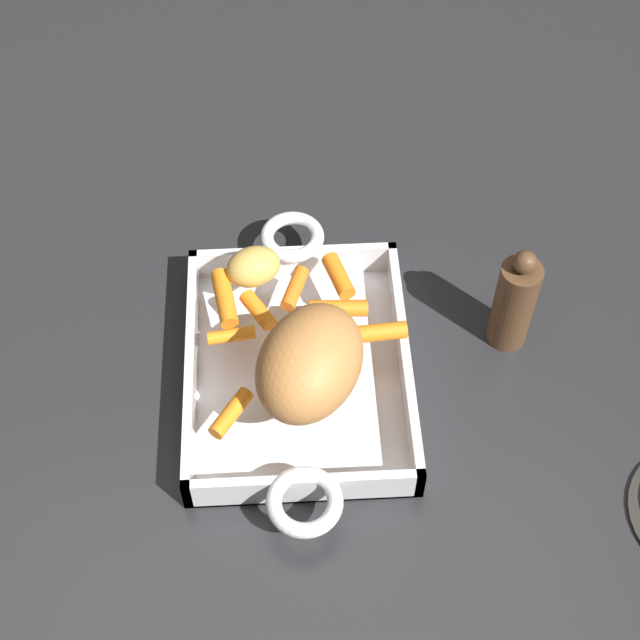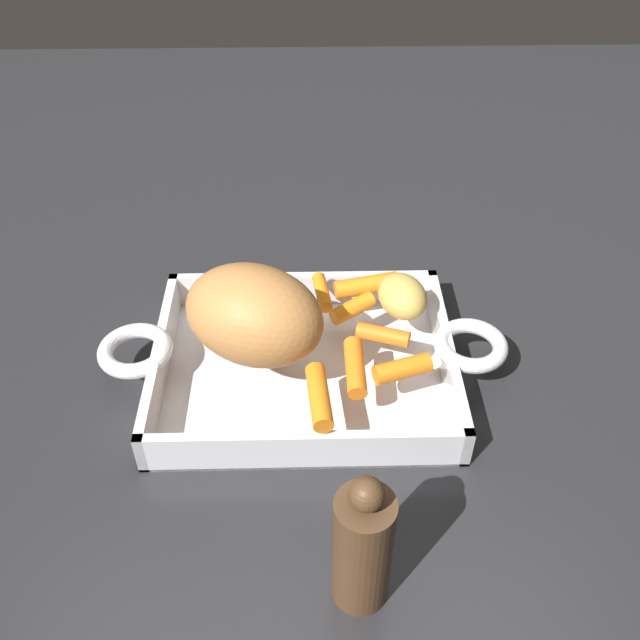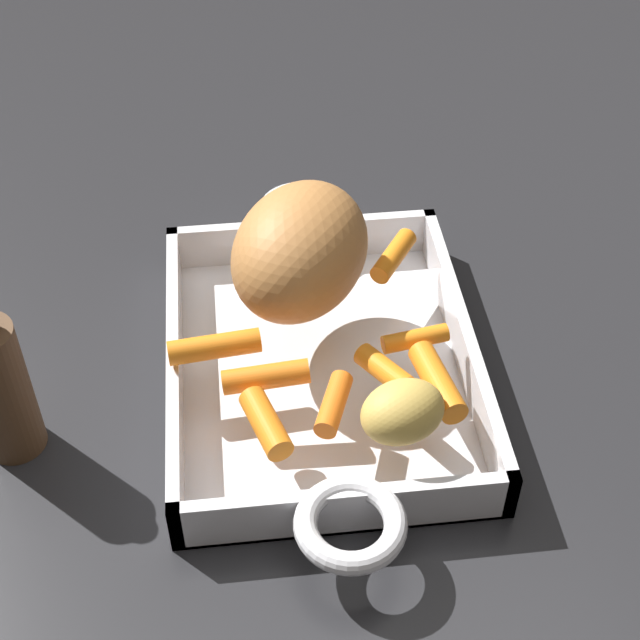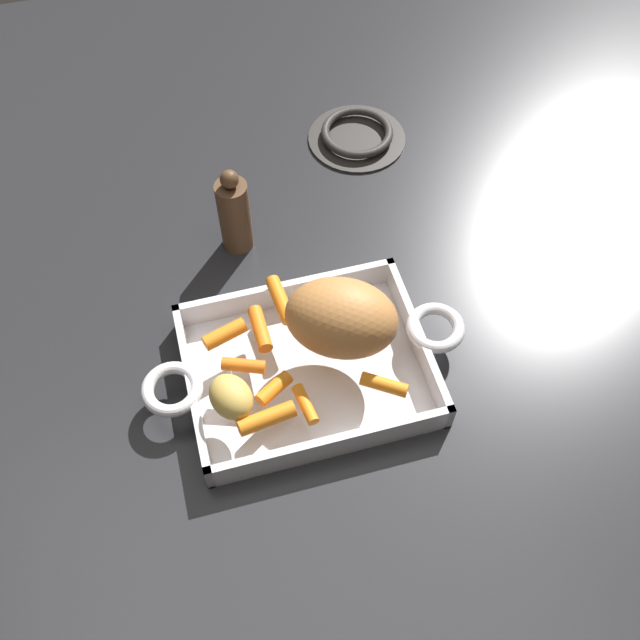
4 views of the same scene
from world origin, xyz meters
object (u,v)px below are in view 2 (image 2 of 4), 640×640
Objects in this scene: baby_carrot_southwest at (319,397)px; baby_carrot_southeast at (355,367)px; baby_carrot_long at (402,369)px; baby_carrot_short at (231,293)px; baby_carrot_center_left at (352,308)px; baby_carrot_northeast at (383,332)px; baby_carrot_northwest at (366,285)px; potato_golden_small at (402,296)px; baby_carrot_center_right at (322,292)px; pepper_mill at (362,547)px; pork_roast at (254,315)px; roasting_dish at (304,364)px.

baby_carrot_southeast is at bearing 46.15° from baby_carrot_southwest.
baby_carrot_long is 0.97× the size of baby_carrot_short.
baby_carrot_northeast is at bearing -52.35° from baby_carrot_center_left.
baby_carrot_northwest reaches higher than baby_carrot_northeast.
baby_carrot_center_right is at bearing 163.05° from potato_golden_small.
baby_carrot_center_right is at bearing 87.58° from baby_carrot_southwest.
pepper_mill is (-0.06, -0.29, -0.01)m from potato_golden_small.
roasting_dish is at bearing 13.44° from pork_roast.
baby_carrot_long is 0.10m from baby_carrot_center_left.
baby_carrot_southwest is 0.16m from baby_carrot_center_right.
roasting_dish is 0.08m from baby_carrot_southeast.
pork_roast is at bearing -159.45° from potato_golden_small.
roasting_dish is 0.08m from baby_carrot_center_left.
pork_roast is (-0.05, -0.01, 0.08)m from roasting_dish.
baby_carrot_northeast is 0.05m from potato_golden_small.
baby_carrot_southwest is 0.49× the size of pepper_mill.
pork_roast is 2.16× the size of baby_carrot_southeast.
baby_carrot_northeast is at bearing -119.66° from potato_golden_small.
pepper_mill reaches higher than baby_carrot_northeast.
baby_carrot_northwest is (0.02, 0.04, 0.00)m from baby_carrot_center_left.
baby_carrot_southwest is 0.17m from baby_carrot_northwest.
baby_carrot_northwest is (0.15, 0.01, 0.00)m from baby_carrot_short.
pork_roast is 2.25× the size of potato_golden_small.
baby_carrot_short is 0.93× the size of potato_golden_small.
baby_carrot_northeast is (-0.01, 0.05, -0.00)m from baby_carrot_long.
baby_carrot_northeast is (0.08, 0.00, 0.04)m from roasting_dish.
baby_carrot_center_left is at bearing -175.56° from potato_golden_small.
baby_carrot_southwest is 1.31× the size of baby_carrot_northeast.
pepper_mill is (0.03, -0.16, 0.01)m from baby_carrot_southwest.
pepper_mill reaches higher than baby_carrot_short.
baby_carrot_southwest is at bearing -127.22° from baby_carrot_northeast.
baby_carrot_center_left is 0.70× the size of baby_carrot_northwest.
roasting_dish is 0.12m from baby_carrot_long.
pork_roast is 2.60× the size of baby_carrot_northeast.
baby_carrot_northeast is at bearing 104.32° from baby_carrot_long.
pepper_mill is at bearing -98.75° from baby_carrot_northeast.
baby_carrot_center_right is (-0.05, -0.01, -0.00)m from baby_carrot_northwest.
baby_carrot_long is (0.10, -0.05, 0.04)m from roasting_dish.
potato_golden_small is (0.11, 0.05, 0.05)m from roasting_dish.
baby_carrot_northeast is at bearing 52.78° from baby_carrot_southwest.
pork_roast is at bearing 111.45° from pepper_mill.
baby_carrot_southeast is at bearing -98.98° from baby_carrot_northwest.
baby_carrot_center_right is (-0.03, 0.12, -0.00)m from baby_carrot_southeast.
baby_carrot_northeast is at bearing 58.47° from baby_carrot_southeast.
baby_carrot_northwest is 0.32m from pepper_mill.
pepper_mill is (0.02, -0.31, 0.01)m from baby_carrot_center_right.
roasting_dish is 6.50× the size of baby_carrot_southeast.
baby_carrot_center_right is 0.36× the size of pepper_mill.
baby_carrot_southeast is (0.13, -0.12, 0.00)m from baby_carrot_short.
pork_roast is 0.25m from pepper_mill.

